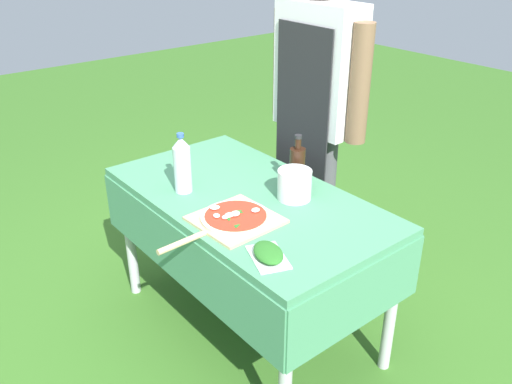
{
  "coord_description": "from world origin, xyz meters",
  "views": [
    {
      "loc": [
        1.71,
        -1.34,
        1.87
      ],
      "look_at": [
        0.06,
        0.0,
        0.79
      ],
      "focal_mm": 38.0,
      "sensor_mm": 36.0,
      "label": 1
    }
  ],
  "objects_px": {
    "person_cook": "(317,100)",
    "mixing_tub": "(294,184)",
    "prep_table": "(248,215)",
    "oil_bottle": "(297,166)",
    "water_bottle": "(182,164)",
    "herb_container": "(268,253)",
    "pizza_on_peel": "(233,219)"
  },
  "relations": [
    {
      "from": "person_cook",
      "to": "mixing_tub",
      "type": "distance_m",
      "value": 0.64
    },
    {
      "from": "person_cook",
      "to": "water_bottle",
      "type": "xyz_separation_m",
      "value": [
        -0.01,
        -0.83,
        -0.14
      ]
    },
    {
      "from": "prep_table",
      "to": "herb_container",
      "type": "relative_size",
      "value": 6.22
    },
    {
      "from": "pizza_on_peel",
      "to": "mixing_tub",
      "type": "height_order",
      "value": "mixing_tub"
    },
    {
      "from": "water_bottle",
      "to": "mixing_tub",
      "type": "distance_m",
      "value": 0.51
    },
    {
      "from": "herb_container",
      "to": "person_cook",
      "type": "bearing_deg",
      "value": 126.58
    },
    {
      "from": "person_cook",
      "to": "herb_container",
      "type": "height_order",
      "value": "person_cook"
    },
    {
      "from": "water_bottle",
      "to": "herb_container",
      "type": "distance_m",
      "value": 0.68
    },
    {
      "from": "oil_bottle",
      "to": "herb_container",
      "type": "xyz_separation_m",
      "value": [
        0.38,
        -0.5,
        -0.08
      ]
    },
    {
      "from": "oil_bottle",
      "to": "water_bottle",
      "type": "relative_size",
      "value": 0.89
    },
    {
      "from": "prep_table",
      "to": "mixing_tub",
      "type": "xyz_separation_m",
      "value": [
        0.15,
        0.14,
        0.17
      ]
    },
    {
      "from": "herb_container",
      "to": "mixing_tub",
      "type": "height_order",
      "value": "mixing_tub"
    },
    {
      "from": "oil_bottle",
      "to": "herb_container",
      "type": "height_order",
      "value": "oil_bottle"
    },
    {
      "from": "person_cook",
      "to": "mixing_tub",
      "type": "relative_size",
      "value": 11.4
    },
    {
      "from": "oil_bottle",
      "to": "mixing_tub",
      "type": "height_order",
      "value": "oil_bottle"
    },
    {
      "from": "prep_table",
      "to": "mixing_tub",
      "type": "height_order",
      "value": "mixing_tub"
    },
    {
      "from": "person_cook",
      "to": "pizza_on_peel",
      "type": "xyz_separation_m",
      "value": [
        0.36,
        -0.83,
        -0.26
      ]
    },
    {
      "from": "water_bottle",
      "to": "herb_container",
      "type": "bearing_deg",
      "value": -4.77
    },
    {
      "from": "water_bottle",
      "to": "herb_container",
      "type": "xyz_separation_m",
      "value": [
        0.66,
        -0.06,
        -0.11
      ]
    },
    {
      "from": "prep_table",
      "to": "pizza_on_peel",
      "type": "bearing_deg",
      "value": -51.86
    },
    {
      "from": "person_cook",
      "to": "oil_bottle",
      "type": "xyz_separation_m",
      "value": [
        0.27,
        -0.39,
        -0.17
      ]
    },
    {
      "from": "person_cook",
      "to": "herb_container",
      "type": "distance_m",
      "value": 1.13
    },
    {
      "from": "prep_table",
      "to": "oil_bottle",
      "type": "height_order",
      "value": "oil_bottle"
    },
    {
      "from": "prep_table",
      "to": "mixing_tub",
      "type": "relative_size",
      "value": 9.06
    },
    {
      "from": "oil_bottle",
      "to": "prep_table",
      "type": "bearing_deg",
      "value": -104.16
    },
    {
      "from": "prep_table",
      "to": "person_cook",
      "type": "xyz_separation_m",
      "value": [
        -0.21,
        0.63,
        0.37
      ]
    },
    {
      "from": "water_bottle",
      "to": "pizza_on_peel",
      "type": "bearing_deg",
      "value": 0.72
    },
    {
      "from": "herb_container",
      "to": "mixing_tub",
      "type": "distance_m",
      "value": 0.5
    },
    {
      "from": "person_cook",
      "to": "herb_container",
      "type": "xyz_separation_m",
      "value": [
        0.66,
        -0.89,
        -0.25
      ]
    },
    {
      "from": "prep_table",
      "to": "person_cook",
      "type": "bearing_deg",
      "value": 108.5
    },
    {
      "from": "oil_bottle",
      "to": "herb_container",
      "type": "relative_size",
      "value": 1.12
    },
    {
      "from": "pizza_on_peel",
      "to": "oil_bottle",
      "type": "xyz_separation_m",
      "value": [
        -0.09,
        0.44,
        0.08
      ]
    }
  ]
}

